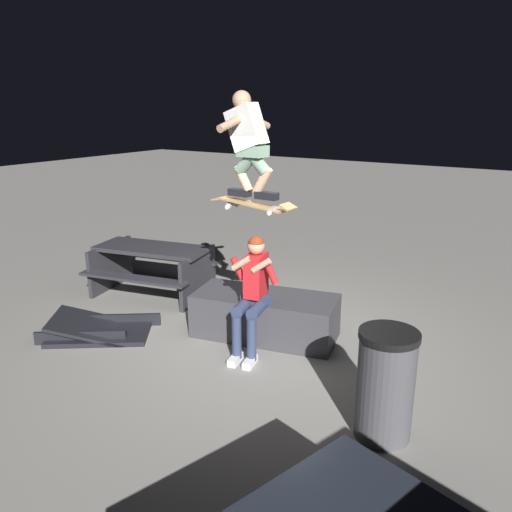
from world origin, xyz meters
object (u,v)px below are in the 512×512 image
picnic_table_back (153,262)px  trash_bin (385,385)px  skateboard (253,204)px  ledge_box_main (265,316)px  skater_airborne (248,140)px  person_sitting_on_ledge (253,289)px  kicker_ramp (100,330)px

picnic_table_back → trash_bin: bearing=159.8°
skateboard → trash_bin: 2.35m
trash_bin → ledge_box_main: bearing=-31.1°
skateboard → picnic_table_back: 2.77m
ledge_box_main → skater_airborne: bearing=94.2°
ledge_box_main → person_sitting_on_ledge: person_sitting_on_ledge is taller
ledge_box_main → picnic_table_back: picnic_table_back is taller
kicker_ramp → trash_bin: 3.74m
kicker_ramp → ledge_box_main: bearing=-148.6°
ledge_box_main → skateboard: skateboard is taller
kicker_ramp → picnic_table_back: size_ratio=0.74×
skateboard → kicker_ramp: skateboard is taller
person_sitting_on_ledge → skater_airborne: 1.68m
kicker_ramp → picnic_table_back: bearing=-72.8°
kicker_ramp → person_sitting_on_ledge: bearing=-160.5°
skateboard → picnic_table_back: (2.33, -0.79, -1.27)m
picnic_table_back → ledge_box_main: bearing=170.6°
skateboard → kicker_ramp: bearing=19.9°
skateboard → trash_bin: skateboard is taller
picnic_table_back → kicker_ramp: bearing=107.2°
kicker_ramp → picnic_table_back: 1.60m
person_sitting_on_ledge → skater_airborne: (0.06, -0.01, 1.67)m
picnic_table_back → trash_bin: trash_bin is taller
skateboard → trash_bin: bearing=157.9°
trash_bin → kicker_ramp: bearing=-1.0°
person_sitting_on_ledge → picnic_table_back: (2.34, -0.80, -0.28)m
skateboard → picnic_table_back: bearing=-18.7°
person_sitting_on_ledge → skateboard: skateboard is taller
picnic_table_back → trash_bin: (-4.17, 1.54, 0.00)m
person_sitting_on_ledge → trash_bin: person_sitting_on_ledge is taller
skater_airborne → trash_bin: 2.82m
person_sitting_on_ledge → picnic_table_back: bearing=-18.9°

